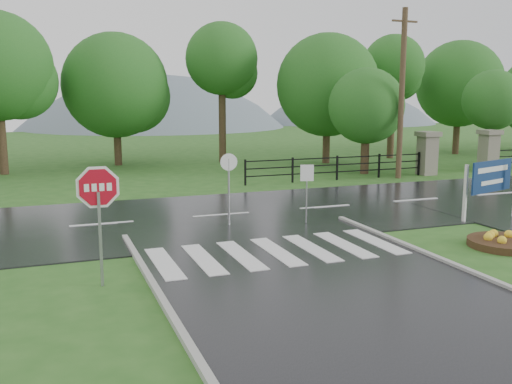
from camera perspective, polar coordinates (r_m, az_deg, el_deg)
name	(u,v)px	position (r m, az deg, el deg)	size (l,w,h in m)	color
ground	(382,324)	(10.94, 12.46, -12.79)	(120.00, 120.00, 0.00)	#2B5E1F
main_road	(221,216)	(19.70, -3.50, -2.41)	(90.00, 8.00, 0.04)	black
crosswalk	(277,251)	(15.11, 2.10, -5.95)	(6.50, 2.80, 0.02)	silver
pillar_west	(427,152)	(30.85, 16.76, 3.83)	(1.00, 1.00, 2.24)	gray
pillar_east	(489,150)	(33.41, 22.25, 3.95)	(1.00, 1.00, 2.24)	gray
fence_west	(337,165)	(28.05, 8.12, 2.66)	(9.58, 0.08, 1.20)	black
hills	(124,247)	(76.56, -13.04, -5.37)	(102.00, 48.00, 48.00)	slate
treeline	(167,167)	(33.35, -8.92, 2.51)	(83.20, 5.20, 10.00)	#1F5D1D
stop_sign	(98,198)	(12.63, -15.48, -0.61)	(1.26, 0.06, 2.82)	#939399
estate_billboard	(492,179)	(20.35, 22.51, 1.19)	(2.22, 0.75, 2.00)	silver
flower_bed	(505,241)	(17.16, 23.66, -4.55)	(2.00, 2.00, 0.40)	#332111
reg_sign_small	(307,182)	(18.25, 5.11, 1.04)	(0.42, 0.13, 1.94)	#939399
reg_sign_round	(229,181)	(17.89, -2.73, 1.13)	(0.54, 0.09, 2.33)	#939399
utility_pole_east	(402,93)	(29.08, 14.36, 9.53)	(1.46, 0.27, 8.22)	#473523
entrance_tree_left	(366,106)	(30.37, 10.98, 8.42)	(3.92, 3.92, 5.51)	#3D2B1C
entrance_tree_right	(493,100)	(35.35, 22.58, 8.46)	(3.37, 3.37, 5.52)	#3D2B1C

